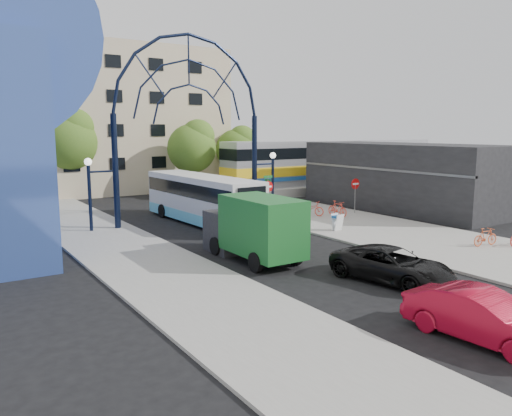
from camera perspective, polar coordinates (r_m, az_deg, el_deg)
ground at (r=22.14m, az=9.06°, el=-7.02°), size 120.00×120.00×0.00m
sidewalk_east at (r=30.43m, az=15.10°, el=-2.72°), size 8.00×56.00×0.12m
plaza_west at (r=23.80m, az=-12.87°, el=-5.85°), size 5.00×50.00×0.12m
gateway_arch at (r=33.06m, az=-7.64°, el=13.22°), size 13.64×0.44×12.10m
stop_sign at (r=33.92m, az=1.40°, el=2.07°), size 0.80×0.07×2.50m
do_not_enter_sign at (r=36.36m, az=11.28°, el=2.34°), size 0.76×0.07×2.48m
street_name_sign at (r=34.62m, az=1.38°, el=2.44°), size 0.70×0.70×2.80m
sandwich_board at (r=29.96m, az=9.27°, el=-1.37°), size 0.55×0.61×0.99m
commercial_block_east at (r=39.97m, az=16.41°, el=3.49°), size 6.00×16.00×5.00m
apartment_block at (r=53.20m, az=-15.70°, el=9.64°), size 20.00×12.10×14.00m
train_platform at (r=51.34m, az=8.95°, el=2.51°), size 32.00×5.00×0.80m
train_car at (r=51.12m, az=9.01°, el=5.30°), size 25.10×3.05×4.20m
tree_north_a at (r=46.39m, az=-7.19°, el=7.09°), size 4.48×4.48×7.00m
tree_north_b at (r=46.76m, az=-20.59°, el=7.42°), size 5.12×5.12×8.00m
tree_north_c at (r=51.05m, az=-2.11°, el=6.94°), size 4.16×4.16×6.50m
city_bus at (r=32.58m, az=-6.19°, el=1.08°), size 3.00×11.39×3.10m
green_truck at (r=23.27m, az=-0.38°, el=-2.28°), size 2.41×6.05×3.04m
black_suv at (r=20.82m, az=15.26°, el=-6.28°), size 3.17×5.32×1.38m
red_sedan at (r=16.00m, az=24.48°, el=-11.24°), size 1.93×4.63×1.49m
bike_near_a at (r=34.94m, az=6.25°, el=-0.04°), size 1.57×1.99×1.01m
bike_near_b at (r=34.88m, az=9.29°, el=-0.07°), size 0.57×1.79×1.07m
bike_far_b at (r=28.28m, az=24.75°, el=-3.01°), size 1.62×0.71×0.94m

